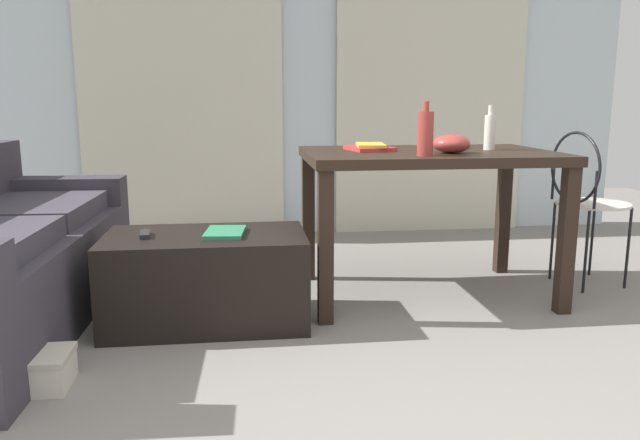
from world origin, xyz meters
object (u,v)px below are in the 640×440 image
object	(u,v)px
tv_remote_on_table	(462,145)
tv_remote_primary	(145,234)
coffee_table	(207,278)
shoebox	(25,371)
wire_chair	(584,191)
bottle_near	(425,133)
bottle_far	(490,131)
book_stack	(370,147)
craft_table	(428,171)
bowl	(451,144)
magazine	(225,232)

from	to	relation	value
tv_remote_on_table	tv_remote_primary	distance (m)	1.80
coffee_table	shoebox	xyz separation A→B (m)	(-0.64, -0.63, -0.15)
wire_chair	shoebox	xyz separation A→B (m)	(-2.73, -0.98, -0.48)
bottle_near	bottle_far	bearing A→B (deg)	34.64
wire_chair	book_stack	size ratio (longest dim) A/B	3.01
bottle_near	bottle_far	size ratio (longest dim) A/B	1.09
craft_table	book_stack	xyz separation A→B (m)	(-0.30, 0.08, 0.12)
bowl	craft_table	bearing A→B (deg)	117.32
bottle_far	tv_remote_on_table	bearing A→B (deg)	115.15
bottle_far	tv_remote_primary	size ratio (longest dim) A/B	1.69
wire_chair	magazine	world-z (taller)	wire_chair
bowl	shoebox	distance (m)	2.16
coffee_table	tv_remote_on_table	size ratio (longest dim) A/B	5.34
tv_remote_on_table	shoebox	distance (m)	2.46
coffee_table	bottle_far	size ratio (longest dim) A/B	3.97
wire_chair	bowl	size ratio (longest dim) A/B	4.69
coffee_table	bottle_far	xyz separation A→B (m)	(1.50, 0.32, 0.67)
tv_remote_on_table	tv_remote_primary	size ratio (longest dim) A/B	1.26
wire_chair	magazine	bearing A→B (deg)	-169.67
craft_table	magazine	bearing A→B (deg)	-164.26
shoebox	coffee_table	bearing A→B (deg)	44.58
book_stack	tv_remote_primary	distance (m)	1.25
coffee_table	bottle_far	world-z (taller)	bottle_far
wire_chair	bottle_near	size ratio (longest dim) A/B	3.41
magazine	craft_table	bearing A→B (deg)	21.61
bottle_far	book_stack	bearing A→B (deg)	175.42
book_stack	tv_remote_on_table	world-z (taller)	book_stack
bottle_far	craft_table	bearing A→B (deg)	-174.96
craft_table	bottle_near	size ratio (longest dim) A/B	5.02
craft_table	bottle_near	world-z (taller)	bottle_near
bowl	magazine	size ratio (longest dim) A/B	0.73
bottle_far	shoebox	xyz separation A→B (m)	(-2.14, -0.95, -0.82)
coffee_table	magazine	distance (m)	0.24
bottle_far	shoebox	distance (m)	2.48
coffee_table	shoebox	size ratio (longest dim) A/B	2.82
coffee_table	tv_remote_primary	distance (m)	0.36
bottle_near	book_stack	bearing A→B (deg)	118.19
craft_table	magazine	xyz separation A→B (m)	(-1.07, -0.30, -0.24)
bowl	coffee_table	bearing A→B (deg)	-173.28
craft_table	bowl	xyz separation A→B (m)	(0.07, -0.14, 0.15)
bowl	book_stack	distance (m)	0.44
tv_remote_primary	magazine	bearing A→B (deg)	-7.84
book_stack	magazine	size ratio (longest dim) A/B	1.14
craft_table	bottle_far	bearing A→B (deg)	5.04
wire_chair	bowl	bearing A→B (deg)	-166.47
bowl	book_stack	world-z (taller)	bowl
book_stack	magazine	bearing A→B (deg)	-153.52
bottle_far	tv_remote_primary	bearing A→B (deg)	-169.57
coffee_table	tv_remote_on_table	xyz separation A→B (m)	(1.42, 0.50, 0.58)
coffee_table	tv_remote_primary	world-z (taller)	tv_remote_primary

